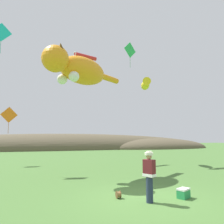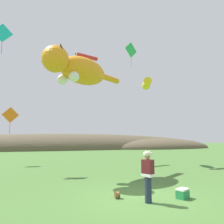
{
  "view_description": "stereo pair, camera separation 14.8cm",
  "coord_description": "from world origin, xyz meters",
  "px_view_note": "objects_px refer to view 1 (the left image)",
  "views": [
    {
      "loc": [
        -3.68,
        -7.63,
        2.29
      ],
      "look_at": [
        0.0,
        4.0,
        3.67
      ],
      "focal_mm": 35.0,
      "sensor_mm": 36.0,
      "label": 1
    },
    {
      "loc": [
        -3.54,
        -7.67,
        2.29
      ],
      "look_at": [
        0.0,
        4.0,
        3.67
      ],
      "focal_mm": 35.0,
      "sensor_mm": 36.0,
      "label": 2
    }
  ],
  "objects_px": {
    "kite_diamond_teal": "(1,32)",
    "kite_diamond_orange": "(9,115)",
    "kite_giant_cat": "(78,69)",
    "kite_spool": "(118,195)",
    "kite_fish_windsock": "(146,85)",
    "festival_attendant": "(149,175)",
    "kite_diamond_green": "(130,50)",
    "picnic_cooler": "(184,193)",
    "kite_tube_streamer": "(85,56)"
  },
  "relations": [
    {
      "from": "picnic_cooler",
      "to": "kite_diamond_teal",
      "type": "relative_size",
      "value": 0.25
    },
    {
      "from": "kite_giant_cat",
      "to": "kite_diamond_teal",
      "type": "relative_size",
      "value": 2.35
    },
    {
      "from": "kite_spool",
      "to": "kite_diamond_teal",
      "type": "xyz_separation_m",
      "value": [
        -5.92,
        8.96,
        9.74
      ]
    },
    {
      "from": "kite_giant_cat",
      "to": "kite_tube_streamer",
      "type": "height_order",
      "value": "kite_tube_streamer"
    },
    {
      "from": "kite_diamond_teal",
      "to": "kite_spool",
      "type": "bearing_deg",
      "value": -56.55
    },
    {
      "from": "festival_attendant",
      "to": "kite_fish_windsock",
      "type": "height_order",
      "value": "kite_fish_windsock"
    },
    {
      "from": "picnic_cooler",
      "to": "kite_giant_cat",
      "type": "relative_size",
      "value": 0.11
    },
    {
      "from": "kite_giant_cat",
      "to": "kite_fish_windsock",
      "type": "height_order",
      "value": "kite_fish_windsock"
    },
    {
      "from": "kite_spool",
      "to": "kite_diamond_orange",
      "type": "height_order",
      "value": "kite_diamond_orange"
    },
    {
      "from": "kite_spool",
      "to": "kite_diamond_orange",
      "type": "distance_m",
      "value": 13.72
    },
    {
      "from": "festival_attendant",
      "to": "kite_giant_cat",
      "type": "height_order",
      "value": "kite_giant_cat"
    },
    {
      "from": "kite_diamond_orange",
      "to": "kite_giant_cat",
      "type": "bearing_deg",
      "value": -56.84
    },
    {
      "from": "kite_diamond_green",
      "to": "kite_giant_cat",
      "type": "bearing_deg",
      "value": -138.16
    },
    {
      "from": "kite_spool",
      "to": "kite_tube_streamer",
      "type": "bearing_deg",
      "value": 85.84
    },
    {
      "from": "festival_attendant",
      "to": "kite_giant_cat",
      "type": "bearing_deg",
      "value": 107.23
    },
    {
      "from": "picnic_cooler",
      "to": "kite_giant_cat",
      "type": "distance_m",
      "value": 8.89
    },
    {
      "from": "kite_fish_windsock",
      "to": "kite_diamond_orange",
      "type": "height_order",
      "value": "kite_fish_windsock"
    },
    {
      "from": "kite_tube_streamer",
      "to": "kite_diamond_orange",
      "type": "distance_m",
      "value": 8.7
    },
    {
      "from": "festival_attendant",
      "to": "kite_diamond_teal",
      "type": "bearing_deg",
      "value": 124.73
    },
    {
      "from": "festival_attendant",
      "to": "kite_spool",
      "type": "xyz_separation_m",
      "value": [
        -0.87,
        0.83,
        -0.82
      ]
    },
    {
      "from": "picnic_cooler",
      "to": "kite_giant_cat",
      "type": "height_order",
      "value": "kite_giant_cat"
    },
    {
      "from": "picnic_cooler",
      "to": "kite_tube_streamer",
      "type": "relative_size",
      "value": 0.25
    },
    {
      "from": "kite_fish_windsock",
      "to": "kite_tube_streamer",
      "type": "relative_size",
      "value": 1.14
    },
    {
      "from": "picnic_cooler",
      "to": "kite_diamond_orange",
      "type": "distance_m",
      "value": 15.38
    },
    {
      "from": "picnic_cooler",
      "to": "kite_fish_windsock",
      "type": "height_order",
      "value": "kite_fish_windsock"
    },
    {
      "from": "picnic_cooler",
      "to": "kite_fish_windsock",
      "type": "xyz_separation_m",
      "value": [
        3.44,
        9.89,
        6.69
      ]
    },
    {
      "from": "festival_attendant",
      "to": "kite_spool",
      "type": "bearing_deg",
      "value": 136.19
    },
    {
      "from": "kite_diamond_teal",
      "to": "kite_diamond_orange",
      "type": "relative_size",
      "value": 1.04
    },
    {
      "from": "kite_tube_streamer",
      "to": "kite_diamond_orange",
      "type": "xyz_separation_m",
      "value": [
        -6.4,
        -0.22,
        -5.89
      ]
    },
    {
      "from": "kite_spool",
      "to": "kite_diamond_orange",
      "type": "xyz_separation_m",
      "value": [
        -5.52,
        11.92,
        3.95
      ]
    },
    {
      "from": "kite_giant_cat",
      "to": "picnic_cooler",
      "type": "bearing_deg",
      "value": -59.86
    },
    {
      "from": "kite_spool",
      "to": "picnic_cooler",
      "type": "height_order",
      "value": "picnic_cooler"
    },
    {
      "from": "kite_fish_windsock",
      "to": "kite_diamond_green",
      "type": "height_order",
      "value": "kite_diamond_green"
    },
    {
      "from": "kite_tube_streamer",
      "to": "kite_diamond_orange",
      "type": "relative_size",
      "value": 1.04
    },
    {
      "from": "kite_giant_cat",
      "to": "festival_attendant",
      "type": "bearing_deg",
      "value": -72.77
    },
    {
      "from": "kite_diamond_teal",
      "to": "kite_diamond_orange",
      "type": "xyz_separation_m",
      "value": [
        0.4,
        2.96,
        -5.78
      ]
    },
    {
      "from": "kite_spool",
      "to": "kite_fish_windsock",
      "type": "xyz_separation_m",
      "value": [
        5.77,
        9.17,
        6.73
      ]
    },
    {
      "from": "kite_diamond_green",
      "to": "kite_fish_windsock",
      "type": "bearing_deg",
      "value": -23.51
    },
    {
      "from": "kite_tube_streamer",
      "to": "kite_diamond_teal",
      "type": "xyz_separation_m",
      "value": [
        -6.8,
        -3.18,
        -0.1
      ]
    },
    {
      "from": "kite_diamond_green",
      "to": "kite_diamond_teal",
      "type": "distance_m",
      "value": 10.49
    },
    {
      "from": "festival_attendant",
      "to": "kite_diamond_green",
      "type": "xyz_separation_m",
      "value": [
        3.67,
        10.54,
        9.16
      ]
    },
    {
      "from": "festival_attendant",
      "to": "kite_tube_streamer",
      "type": "relative_size",
      "value": 0.76
    },
    {
      "from": "kite_diamond_teal",
      "to": "festival_attendant",
      "type": "bearing_deg",
      "value": -55.27
    },
    {
      "from": "kite_giant_cat",
      "to": "kite_diamond_teal",
      "type": "xyz_separation_m",
      "value": [
        -5.03,
        4.11,
        3.55
      ]
    },
    {
      "from": "kite_fish_windsock",
      "to": "kite_diamond_green",
      "type": "xyz_separation_m",
      "value": [
        -1.23,
        0.54,
        3.24
      ]
    },
    {
      "from": "festival_attendant",
      "to": "kite_spool",
      "type": "distance_m",
      "value": 1.46
    },
    {
      "from": "kite_diamond_orange",
      "to": "kite_tube_streamer",
      "type": "bearing_deg",
      "value": 1.93
    },
    {
      "from": "festival_attendant",
      "to": "kite_diamond_orange",
      "type": "xyz_separation_m",
      "value": [
        -6.39,
        12.75,
        3.14
      ]
    },
    {
      "from": "kite_giant_cat",
      "to": "kite_tube_streamer",
      "type": "distance_m",
      "value": 8.35
    },
    {
      "from": "kite_fish_windsock",
      "to": "festival_attendant",
      "type": "bearing_deg",
      "value": -116.11
    }
  ]
}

